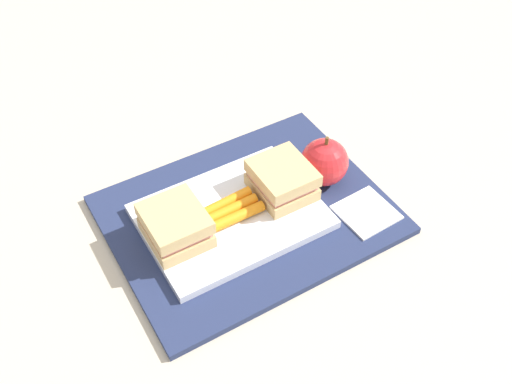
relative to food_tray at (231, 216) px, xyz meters
The scene contains 8 objects.
ground_plane 0.03m from the food_tray, ahead, with size 2.40×2.40×0.00m, color #B7AD99.
lunchbag_mat 0.03m from the food_tray, ahead, with size 0.36×0.28×0.01m, color navy.
food_tray is the anchor object (origin of this frame).
sandwich_half_left 0.08m from the food_tray, behind, with size 0.07×0.08×0.04m.
sandwich_half_right 0.08m from the food_tray, ahead, with size 0.07×0.08×0.04m.
carrot_sticks_bundle 0.01m from the food_tray, 82.69° to the right, with size 0.08×0.04×0.02m.
apple 0.15m from the food_tray, ahead, with size 0.07×0.07×0.08m.
paper_napkin 0.18m from the food_tray, 27.18° to the right, with size 0.07×0.07×0.00m, color white.
Camera 1 is at (-0.26, -0.46, 0.60)m, focal length 41.43 mm.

